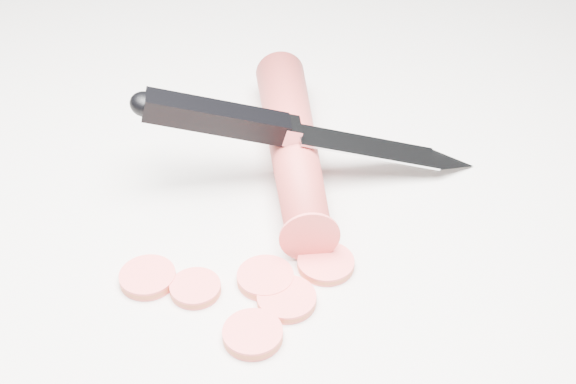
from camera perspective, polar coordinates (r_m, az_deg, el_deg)
name	(u,v)px	position (r m, az deg, el deg)	size (l,w,h in m)	color
ground	(231,205)	(0.57, -4.10, -0.95)	(2.40, 2.40, 0.00)	beige
carrot	(293,144)	(0.59, 0.34, 3.45)	(0.04, 0.04, 0.20)	#BC302E
carrot_slice_0	(326,263)	(0.52, 2.71, -5.09)	(0.04, 0.04, 0.01)	#F24F4C
carrot_slice_1	(195,288)	(0.51, -6.60, -6.82)	(0.03, 0.03, 0.01)	#F24F4C
carrot_slice_2	(287,299)	(0.50, -0.10, -7.63)	(0.04, 0.04, 0.01)	#F24F4C
carrot_slice_3	(148,277)	(0.52, -9.95, -6.01)	(0.04, 0.04, 0.01)	#F24F4C
carrot_slice_4	(265,278)	(0.51, -1.62, -6.12)	(0.04, 0.04, 0.01)	#F24F4C
carrot_slice_5	(253,334)	(0.48, -2.53, -10.08)	(0.04, 0.04, 0.01)	#F24F4C
kitchen_knife	(311,130)	(0.57, 1.63, 4.40)	(0.25, 0.08, 0.08)	#B8BABF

